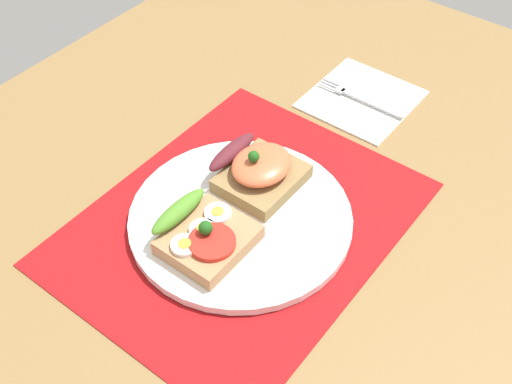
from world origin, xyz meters
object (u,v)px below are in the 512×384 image
plate (241,218)px  napkin (362,98)px  fork (358,97)px  sandwich_egg_tomato (205,236)px  sandwich_salmon (258,170)px

plate → napkin: (29.05, 0.85, -0.54)cm
napkin → fork: fork is taller
fork → plate: bearing=-177.7°
sandwich_egg_tomato → napkin: sandwich_egg_tomato is taller
plate → fork: (28.41, 1.15, -0.08)cm
napkin → sandwich_egg_tomato: bearing=-179.3°
plate → napkin: 29.06cm
sandwich_egg_tomato → fork: sandwich_egg_tomato is taller
napkin → fork: (-0.64, 0.30, 0.46)cm
sandwich_egg_tomato → plate: bearing=-3.9°
sandwich_egg_tomato → fork: 34.23cm
sandwich_salmon → sandwich_egg_tomato: bearing=-173.3°
sandwich_egg_tomato → sandwich_salmon: size_ratio=1.00×
napkin → fork: size_ratio=1.09×
sandwich_egg_tomato → sandwich_salmon: bearing=6.7°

